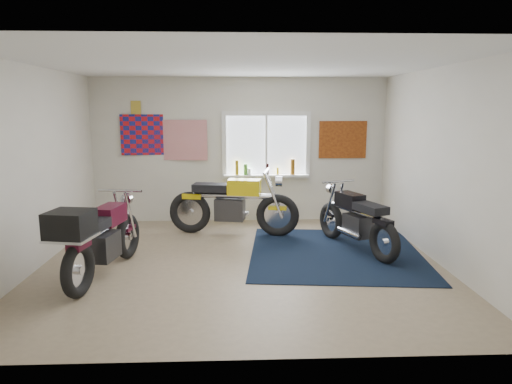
{
  "coord_description": "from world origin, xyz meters",
  "views": [
    {
      "loc": [
        -0.04,
        -6.1,
        2.14
      ],
      "look_at": [
        0.22,
        0.4,
        0.94
      ],
      "focal_mm": 32.0,
      "sensor_mm": 36.0,
      "label": 1
    }
  ],
  "objects_px": {
    "navy_rug": "(335,253)",
    "black_chrome_bike": "(356,222)",
    "yellow_triumph": "(233,206)",
    "maroon_tourer": "(99,238)"
  },
  "relations": [
    {
      "from": "navy_rug",
      "to": "black_chrome_bike",
      "type": "bearing_deg",
      "value": 26.83
    },
    {
      "from": "yellow_triumph",
      "to": "black_chrome_bike",
      "type": "xyz_separation_m",
      "value": [
        1.88,
        -0.94,
        -0.06
      ]
    },
    {
      "from": "maroon_tourer",
      "to": "yellow_triumph",
      "type": "bearing_deg",
      "value": -29.05
    },
    {
      "from": "maroon_tourer",
      "to": "navy_rug",
      "type": "bearing_deg",
      "value": -63.96
    },
    {
      "from": "navy_rug",
      "to": "maroon_tourer",
      "type": "height_order",
      "value": "maroon_tourer"
    },
    {
      "from": "navy_rug",
      "to": "maroon_tourer",
      "type": "distance_m",
      "value": 3.37
    },
    {
      "from": "yellow_triumph",
      "to": "maroon_tourer",
      "type": "xyz_separation_m",
      "value": [
        -1.65,
        -2.05,
        0.04
      ]
    },
    {
      "from": "yellow_triumph",
      "to": "black_chrome_bike",
      "type": "bearing_deg",
      "value": -16.05
    },
    {
      "from": "yellow_triumph",
      "to": "black_chrome_bike",
      "type": "relative_size",
      "value": 1.2
    },
    {
      "from": "yellow_triumph",
      "to": "black_chrome_bike",
      "type": "distance_m",
      "value": 2.11
    }
  ]
}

